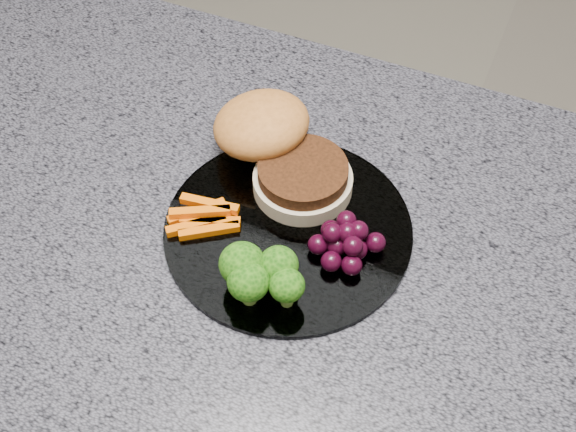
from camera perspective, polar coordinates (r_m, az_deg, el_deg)
The scene contains 6 objects.
countertop at distance 0.84m, azimuth 2.53°, elevation -2.99°, with size 1.20×0.60×0.04m, color #565561.
plate at distance 0.84m, azimuth 0.00°, elevation -0.98°, with size 0.26×0.26×0.01m, color white.
burger at distance 0.88m, azimuth -0.88°, elevation 4.99°, with size 0.20×0.18×0.06m.
carrot_sticks at distance 0.84m, azimuth -5.99°, elevation -0.05°, with size 0.08×0.07×0.02m.
broccoli at distance 0.76m, azimuth -2.05°, elevation -4.07°, with size 0.09×0.07×0.05m.
grape_bunch at distance 0.81m, azimuth 4.13°, elevation -1.81°, with size 0.07×0.06×0.04m.
Camera 1 is at (0.16, -0.47, 1.57)m, focal length 50.00 mm.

